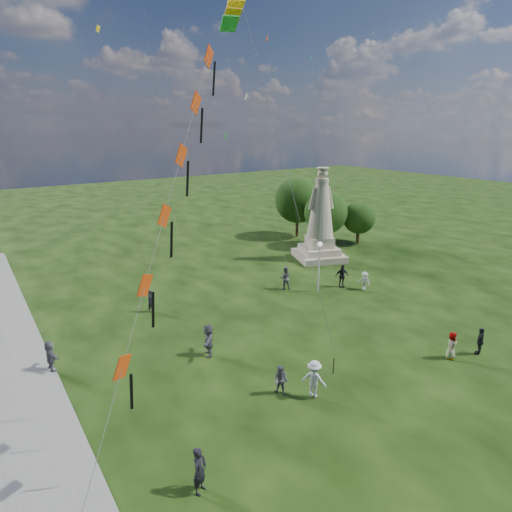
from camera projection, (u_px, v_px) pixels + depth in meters
statue at (320, 226)px, 41.00m from camera, size 5.60×5.60×8.82m
lamppost at (319, 256)px, 32.82m from camera, size 0.38×0.38×4.07m
tree_row at (316, 207)px, 47.53m from camera, size 7.98×10.58×6.94m
person_0 at (200, 470)px, 15.04m from camera, size 0.80×0.74×1.84m
person_1 at (281, 380)px, 20.59m from camera, size 0.75×0.89×1.56m
person_2 at (314, 379)px, 20.42m from camera, size 1.15×1.38×1.89m
person_3 at (480, 341)px, 24.28m from camera, size 1.04×0.71×1.62m
person_4 at (452, 346)px, 23.82m from camera, size 0.89×0.70×1.59m
person_5 at (51, 357)px, 22.55m from camera, size 0.83×1.62×1.68m
person_6 at (151, 301)px, 29.83m from camera, size 0.69×0.59×1.61m
person_7 at (285, 278)px, 33.97m from camera, size 1.07×0.93×1.87m
person_8 at (364, 281)px, 33.85m from camera, size 0.72×1.06×1.50m
person_9 at (342, 276)px, 34.41m from camera, size 1.22×0.90×1.87m
person_11 at (209, 340)px, 24.10m from camera, size 1.52×1.92×1.91m
red_kite_train at (172, 194)px, 16.66m from camera, size 10.32×9.35×16.09m
small_kites at (200, 96)px, 36.49m from camera, size 29.71×15.54×33.04m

